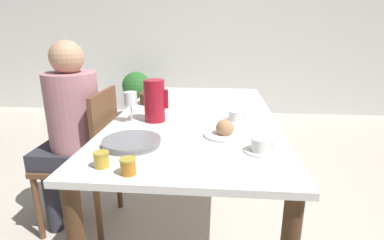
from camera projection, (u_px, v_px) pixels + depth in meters
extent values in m
plane|color=beige|center=(195.00, 216.00, 2.06)|extent=(20.00, 20.00, 0.00)
cube|color=white|center=(210.00, 23.00, 4.26)|extent=(10.00, 0.06, 2.60)
cube|color=white|center=(196.00, 118.00, 1.85)|extent=(0.94, 1.75, 0.03)
cylinder|color=#472D19|center=(158.00, 129.00, 2.77)|extent=(0.07, 0.07, 0.69)
cylinder|color=#472D19|center=(248.00, 131.00, 2.70)|extent=(0.07, 0.07, 0.69)
cylinder|color=brown|center=(38.00, 208.00, 1.78)|extent=(0.04, 0.04, 0.41)
cylinder|color=brown|center=(68.00, 179.00, 2.13)|extent=(0.04, 0.04, 0.41)
cylinder|color=brown|center=(98.00, 212.00, 1.75)|extent=(0.04, 0.04, 0.41)
cylinder|color=brown|center=(119.00, 181.00, 2.10)|extent=(0.04, 0.04, 0.41)
cube|color=brown|center=(78.00, 162.00, 1.88)|extent=(0.42, 0.42, 0.03)
cube|color=brown|center=(105.00, 128.00, 1.79)|extent=(0.03, 0.39, 0.44)
cylinder|color=#33333D|center=(52.00, 199.00, 1.86)|extent=(0.09, 0.09, 0.44)
cylinder|color=#33333D|center=(65.00, 186.00, 2.01)|extent=(0.09, 0.09, 0.44)
cube|color=#33333D|center=(64.00, 154.00, 1.85)|extent=(0.30, 0.34, 0.11)
cylinder|color=#B77A84|center=(73.00, 112.00, 1.76)|extent=(0.30, 0.30, 0.46)
sphere|color=tan|center=(67.00, 57.00, 1.67)|extent=(0.19, 0.19, 0.19)
cylinder|color=tan|center=(71.00, 86.00, 1.93)|extent=(0.25, 0.06, 0.20)
cylinder|color=#A31423|center=(155.00, 101.00, 1.70)|extent=(0.12, 0.12, 0.24)
cube|color=#A31423|center=(166.00, 99.00, 1.69)|extent=(0.02, 0.02, 0.11)
cone|color=#A31423|center=(146.00, 84.00, 1.67)|extent=(0.04, 0.04, 0.04)
cylinder|color=white|center=(132.00, 121.00, 1.71)|extent=(0.07, 0.07, 0.00)
cylinder|color=white|center=(132.00, 113.00, 1.70)|extent=(0.01, 0.01, 0.10)
cylinder|color=white|center=(131.00, 98.00, 1.67)|extent=(0.07, 0.07, 0.07)
cylinder|color=white|center=(260.00, 151.00, 1.30)|extent=(0.14, 0.14, 0.01)
cylinder|color=white|center=(260.00, 144.00, 1.29)|extent=(0.08, 0.08, 0.06)
cube|color=white|center=(272.00, 144.00, 1.28)|extent=(0.01, 0.01, 0.03)
cylinder|color=white|center=(235.00, 121.00, 1.72)|extent=(0.14, 0.14, 0.01)
cylinder|color=white|center=(236.00, 116.00, 1.71)|extent=(0.08, 0.08, 0.06)
cube|color=white|center=(244.00, 115.00, 1.71)|extent=(0.01, 0.01, 0.03)
cylinder|color=gray|center=(132.00, 143.00, 1.37)|extent=(0.26, 0.26, 0.02)
cylinder|color=gray|center=(132.00, 140.00, 1.37)|extent=(0.27, 0.27, 0.01)
cylinder|color=white|center=(224.00, 135.00, 1.49)|extent=(0.21, 0.21, 0.01)
sphere|color=tan|center=(225.00, 128.00, 1.48)|extent=(0.09, 0.09, 0.09)
cylinder|color=#C67A1E|center=(128.00, 166.00, 1.09)|extent=(0.06, 0.06, 0.06)
cylinder|color=gold|center=(128.00, 160.00, 1.09)|extent=(0.06, 0.06, 0.01)
cylinder|color=gold|center=(101.00, 160.00, 1.15)|extent=(0.06, 0.06, 0.06)
cylinder|color=gold|center=(101.00, 153.00, 1.14)|extent=(0.06, 0.06, 0.01)
cylinder|color=brown|center=(153.00, 98.00, 2.13)|extent=(0.18, 0.18, 0.08)
sphere|color=gold|center=(158.00, 91.00, 2.10)|extent=(0.06, 0.06, 0.06)
sphere|color=gold|center=(150.00, 89.00, 2.14)|extent=(0.06, 0.06, 0.06)
sphere|color=gold|center=(149.00, 91.00, 2.08)|extent=(0.06, 0.06, 0.06)
cylinder|color=#4C4742|center=(138.00, 113.00, 4.27)|extent=(0.23, 0.23, 0.14)
cylinder|color=brown|center=(137.00, 103.00, 4.23)|extent=(0.04, 0.04, 0.16)
sphere|color=#2D6B2D|center=(136.00, 86.00, 4.16)|extent=(0.39, 0.39, 0.39)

